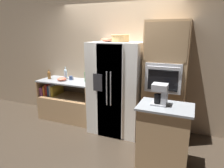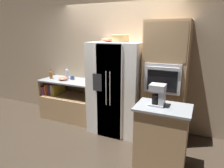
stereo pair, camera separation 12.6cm
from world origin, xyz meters
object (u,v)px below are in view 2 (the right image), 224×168
(bottle_tall, at_px, (67,73))
(mixing_bowl, at_px, (63,79))
(wicker_basket, at_px, (120,38))
(fruit_bowl, at_px, (108,40))
(wall_oven, at_px, (165,82))
(refrigerator, at_px, (117,88))
(bottle_short, at_px, (87,76))
(mug, at_px, (72,78))
(bottle_wide, at_px, (51,74))
(coffee_maker, at_px, (159,94))

(bottle_tall, bearing_deg, mixing_bowl, -83.79)
(wicker_basket, xyz_separation_m, fruit_bowl, (-0.27, 0.07, -0.04))
(bottle_tall, bearing_deg, fruit_bowl, -6.58)
(wall_oven, bearing_deg, wicker_basket, -173.52)
(wall_oven, bearing_deg, bottle_tall, 177.39)
(refrigerator, distance_m, wicker_basket, 0.95)
(refrigerator, distance_m, bottle_short, 0.80)
(mug, bearing_deg, bottle_short, -2.43)
(bottle_tall, bearing_deg, wall_oven, -2.61)
(wicker_basket, xyz_separation_m, mug, (-1.23, 0.17, -0.89))
(bottle_short, bearing_deg, bottle_wide, -173.84)
(bottle_wide, xyz_separation_m, mug, (0.51, 0.11, -0.06))
(refrigerator, distance_m, wall_oven, 0.92)
(bottle_tall, height_order, mug, bottle_tall)
(refrigerator, relative_size, bottle_tall, 6.27)
(bottle_tall, bearing_deg, coffee_maker, -23.15)
(refrigerator, xyz_separation_m, wall_oven, (0.89, 0.08, 0.19))
(mug, bearing_deg, bottle_tall, 170.17)
(wall_oven, height_order, mug, wall_oven)
(wicker_basket, height_order, mixing_bowl, wicker_basket)
(mixing_bowl, bearing_deg, mug, 45.53)
(wall_oven, distance_m, wicker_basket, 1.13)
(wall_oven, relative_size, fruit_bowl, 7.67)
(mug, relative_size, coffee_maker, 0.37)
(fruit_bowl, height_order, bottle_wide, fruit_bowl)
(refrigerator, distance_m, bottle_tall, 1.34)
(fruit_bowl, xyz_separation_m, bottle_short, (-0.56, 0.08, -0.77))
(refrigerator, relative_size, wall_oven, 0.83)
(wicker_basket, relative_size, coffee_maker, 1.10)
(wicker_basket, xyz_separation_m, bottle_short, (-0.84, 0.15, -0.81))
(wall_oven, xyz_separation_m, bottle_tall, (-2.22, 0.10, -0.05))
(refrigerator, bearing_deg, mug, 172.43)
(fruit_bowl, relative_size, coffee_maker, 0.92)
(refrigerator, relative_size, coffee_maker, 5.81)
(bottle_tall, xyz_separation_m, mug, (0.16, -0.03, -0.08))
(wall_oven, height_order, coffee_maker, wall_oven)
(wall_oven, bearing_deg, bottle_short, 178.04)
(refrigerator, relative_size, fruit_bowl, 6.34)
(bottle_wide, relative_size, coffee_maker, 0.71)
(coffee_maker, bearing_deg, bottle_short, 151.74)
(fruit_bowl, bearing_deg, wicker_basket, -13.89)
(wicker_basket, xyz_separation_m, bottle_wide, (-1.73, 0.05, -0.83))
(refrigerator, distance_m, mug, 1.18)
(wall_oven, bearing_deg, coffee_maker, -85.48)
(refrigerator, distance_m, bottle_wide, 1.68)
(bottle_short, xyz_separation_m, bottle_wide, (-0.90, -0.10, -0.02))
(mug, height_order, coffee_maker, coffee_maker)
(wall_oven, relative_size, bottle_tall, 7.58)
(bottle_wide, bearing_deg, wicker_basket, -1.81)
(refrigerator, bearing_deg, mixing_bowl, 179.45)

